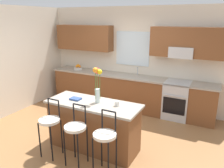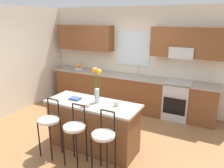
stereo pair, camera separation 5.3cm
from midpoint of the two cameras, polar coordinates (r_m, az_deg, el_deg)
The scene contains 14 objects.
ground_plane at distance 4.93m, azimuth -4.53°, elevation -12.70°, with size 14.00×14.00×0.00m, color olive.
wall_left at distance 6.34m, azimuth -23.55°, elevation 5.60°, with size 0.12×4.60×2.70m, color beige.
back_wall_assembly at distance 6.13m, azimuth 5.18°, elevation 8.08°, with size 5.60×0.50×2.70m.
counter_run at distance 6.13m, azimuth 3.72°, elevation -1.94°, with size 4.56×0.64×0.92m.
sink_faucet at distance 6.02m, azimuth 6.25°, elevation 3.54°, with size 0.02×0.13×0.23m.
oven_range at distance 5.74m, azimuth 15.88°, elevation -3.91°, with size 0.60×0.64×0.92m.
kitchen_island at distance 4.28m, azimuth -5.08°, elevation -10.48°, with size 1.75×0.68×0.92m.
bar_stool_near at distance 4.12m, azimuth -15.91°, elevation -9.53°, with size 0.36×0.36×1.04m.
bar_stool_middle at distance 3.80m, azimuth -9.66°, elevation -11.44°, with size 0.36×0.36×1.04m.
bar_stool_far at distance 3.53m, azimuth -2.26°, elevation -13.51°, with size 0.36×0.36×1.04m.
flower_vase at distance 3.97m, azimuth -4.13°, elevation 0.56°, with size 0.16×0.16×0.66m.
mug_ceramic at distance 3.91m, azimuth 0.87°, elevation -5.01°, with size 0.08×0.08×0.09m, color silver.
cookbook at distance 4.28m, azimuth -9.62°, elevation -3.74°, with size 0.20×0.15×0.03m, color navy.
fruit_bowl_oranges at distance 6.77m, azimuth -8.79°, elevation 4.14°, with size 0.24×0.24×0.16m.
Camera 1 is at (2.27, -3.65, 2.40)m, focal length 35.90 mm.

